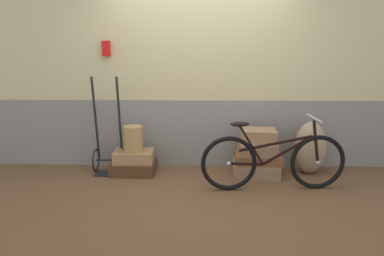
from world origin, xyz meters
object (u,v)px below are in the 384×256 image
at_px(suitcase_2, 256,168).
at_px(suitcase_3, 258,158).
at_px(suitcase_1, 134,156).
at_px(suitcase_0, 134,167).
at_px(suitcase_5, 258,136).
at_px(luggage_trolley, 109,151).
at_px(bicycle, 273,161).
at_px(suitcase_4, 257,148).
at_px(burlap_sack, 310,148).
at_px(wicker_basket, 133,139).

relative_size(suitcase_2, suitcase_3, 1.01).
relative_size(suitcase_1, suitcase_2, 0.86).
bearing_deg(suitcase_1, suitcase_3, -2.36).
bearing_deg(suitcase_0, suitcase_5, 2.32).
relative_size(luggage_trolley, bicycle, 0.75).
relative_size(suitcase_3, suitcase_4, 1.26).
distance_m(suitcase_5, burlap_sack, 0.73).
relative_size(suitcase_2, suitcase_5, 1.32).
bearing_deg(bicycle, wicker_basket, 164.06).
xyz_separation_m(suitcase_1, suitcase_3, (1.65, -0.02, -0.00)).
relative_size(suitcase_3, wicker_basket, 1.73).
height_order(suitcase_1, luggage_trolley, luggage_trolley).
relative_size(suitcase_0, suitcase_1, 1.14).
distance_m(suitcase_1, suitcase_5, 1.67).
height_order(suitcase_4, bicycle, bicycle).
bearing_deg(suitcase_5, wicker_basket, -173.79).
bearing_deg(burlap_sack, wicker_basket, -177.88).
bearing_deg(suitcase_4, bicycle, -79.51).
height_order(suitcase_4, suitcase_5, suitcase_5).
xyz_separation_m(suitcase_4, wicker_basket, (-1.62, 0.01, 0.11)).
relative_size(suitcase_0, luggage_trolley, 0.45).
bearing_deg(suitcase_1, luggage_trolley, 170.16).
distance_m(suitcase_5, wicker_basket, 1.64).
height_order(luggage_trolley, bicycle, luggage_trolley).
height_order(suitcase_4, burlap_sack, burlap_sack).
height_order(suitcase_3, suitcase_5, suitcase_5).
distance_m(suitcase_1, suitcase_3, 1.65).
xyz_separation_m(suitcase_1, wicker_basket, (0.01, -0.03, 0.25)).
xyz_separation_m(wicker_basket, bicycle, (1.74, -0.50, -0.13)).
bearing_deg(luggage_trolley, suitcase_3, -2.11).
bearing_deg(bicycle, burlap_sack, 44.13).
xyz_separation_m(suitcase_3, bicycle, (0.10, -0.50, 0.12)).
distance_m(suitcase_0, suitcase_2, 1.64).
distance_m(suitcase_0, luggage_trolley, 0.40).
height_order(suitcase_1, suitcase_4, suitcase_4).
xyz_separation_m(suitcase_3, wicker_basket, (-1.64, -0.01, 0.25)).
bearing_deg(suitcase_3, bicycle, -77.22).
distance_m(suitcase_5, bicycle, 0.56).
xyz_separation_m(suitcase_2, luggage_trolley, (-1.97, 0.07, 0.20)).
height_order(suitcase_0, suitcase_2, suitcase_2).
relative_size(suitcase_1, bicycle, 0.30).
bearing_deg(suitcase_5, suitcase_0, -174.72).
height_order(suitcase_5, wicker_basket, wicker_basket).
distance_m(suitcase_2, suitcase_4, 0.28).
bearing_deg(suitcase_3, suitcase_5, 91.69).
distance_m(burlap_sack, bicycle, 0.84).
relative_size(suitcase_2, burlap_sack, 0.85).
relative_size(suitcase_1, burlap_sack, 0.73).
bearing_deg(suitcase_5, burlap_sack, 10.05).
height_order(suitcase_3, luggage_trolley, luggage_trolley).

